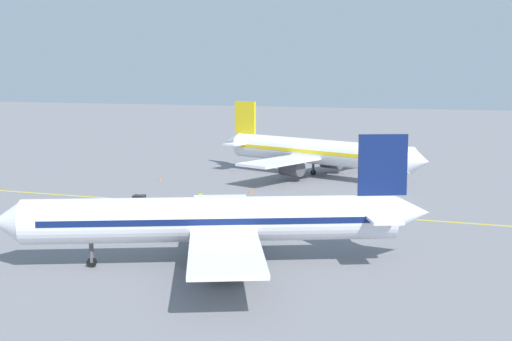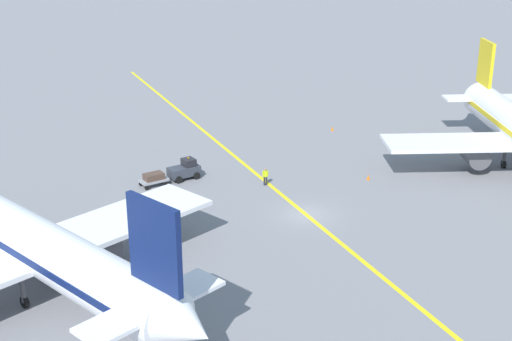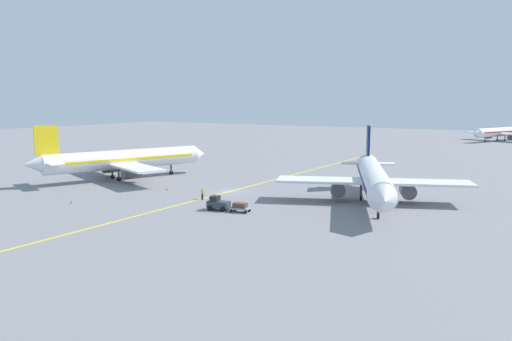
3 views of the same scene
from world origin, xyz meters
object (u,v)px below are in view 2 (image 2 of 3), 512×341
Objects in this scene: baggage_tug_dark at (185,170)px; ground_crew_worker at (265,176)px; airplane_adjacent_stand at (29,241)px; baggage_cart_trailing at (154,178)px; traffic_cone_near_nose at (368,177)px; traffic_cone_mid_apron at (332,128)px.

baggage_tug_dark is 1.90× the size of ground_crew_worker.
baggage_cart_trailing is at bearing -131.69° from airplane_adjacent_stand.
ground_crew_worker reaches higher than traffic_cone_near_nose.
airplane_adjacent_stand is at bearing 48.31° from baggage_cart_trailing.
airplane_adjacent_stand is at bearing 13.25° from traffic_cone_near_nose.
traffic_cone_mid_apron is (-20.92, -7.22, -0.63)m from baggage_tug_dark.
traffic_cone_near_nose is 15.94m from traffic_cone_mid_apron.
baggage_tug_dark is (-16.66, -15.53, -2.81)m from airplane_adjacent_stand.
baggage_tug_dark is at bearing -26.48° from traffic_cone_near_nose.
airplane_adjacent_stand is 20.31× the size of ground_crew_worker.
traffic_cone_near_nose is at bearing 158.82° from baggage_cart_trailing.
traffic_cone_near_nose is at bearing 71.36° from traffic_cone_mid_apron.
ground_crew_worker is (-9.54, 4.36, 0.15)m from baggage_cart_trailing.
traffic_cone_mid_apron is (-14.64, -12.07, -0.63)m from ground_crew_worker.
baggage_tug_dark is 22.14m from traffic_cone_mid_apron.
baggage_cart_trailing is 5.05× the size of traffic_cone_mid_apron.
baggage_tug_dark is 7.93m from ground_crew_worker.
airplane_adjacent_stand is 20.36m from baggage_cart_trailing.
baggage_tug_dark is at bearing -37.68° from ground_crew_worker.
airplane_adjacent_stand is 62.03× the size of traffic_cone_near_nose.
traffic_cone_near_nose and traffic_cone_mid_apron have the same top height.
baggage_tug_dark reaches higher than baggage_cart_trailing.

